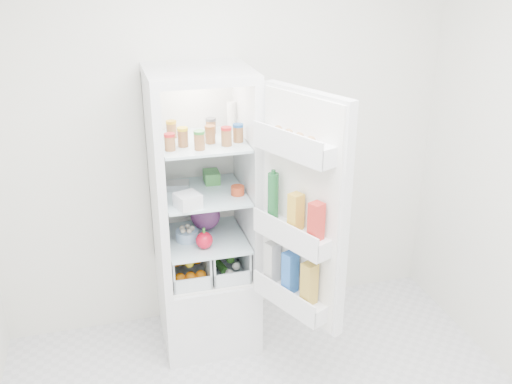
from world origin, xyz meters
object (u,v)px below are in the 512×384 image
object	(u,v)px
red_cabbage	(205,215)
mushroom_bowl	(187,235)
fridge_door	(300,216)
refrigerator	(204,245)

from	to	relation	value
red_cabbage	mushroom_bowl	size ratio (longest dim) A/B	1.36
fridge_door	red_cabbage	bearing A→B (deg)	6.22
refrigerator	fridge_door	size ratio (longest dim) A/B	1.38
red_cabbage	fridge_door	xyz separation A→B (m)	(0.40, -0.67, 0.25)
mushroom_bowl	refrigerator	bearing A→B (deg)	29.04
refrigerator	red_cabbage	distance (m)	0.19
refrigerator	red_cabbage	xyz separation A→B (m)	(0.03, 0.06, 0.18)
mushroom_bowl	fridge_door	distance (m)	0.83
red_cabbage	fridge_door	size ratio (longest dim) A/B	0.15
red_cabbage	fridge_door	distance (m)	0.82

